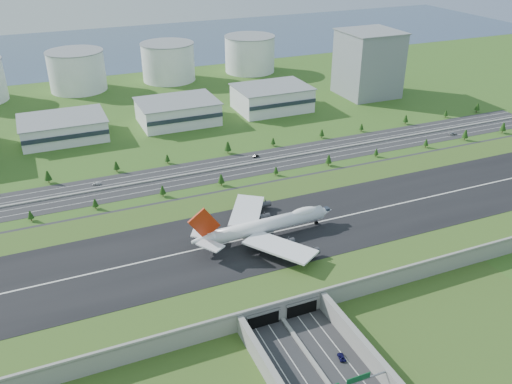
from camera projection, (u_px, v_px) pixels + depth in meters
name	position (u px, v px, depth m)	size (l,w,h in m)	color
ground	(237.00, 255.00, 257.88)	(1200.00, 1200.00, 0.00)	#2E5C1C
airfield_deck	(237.00, 248.00, 255.92)	(520.00, 100.00, 9.20)	gray
north_expressway	(181.00, 176.00, 335.52)	(560.00, 36.00, 0.12)	#28282B
tree_row	(193.00, 166.00, 337.12)	(497.60, 48.70, 8.49)	#3D2819
hangar_mid_a	(63.00, 128.00, 388.88)	(58.00, 42.00, 15.00)	silver
hangar_mid_b	(178.00, 112.00, 418.03)	(58.00, 42.00, 17.00)	silver
hangar_mid_c	(272.00, 98.00, 445.45)	(58.00, 42.00, 19.00)	silver
office_tower	(368.00, 64.00, 474.38)	(46.00, 46.00, 55.00)	gray
fuel_tank_b	(77.00, 71.00, 491.11)	(50.00, 50.00, 35.00)	white
fuel_tank_c	(168.00, 62.00, 520.72)	(50.00, 50.00, 35.00)	white
fuel_tank_d	(250.00, 54.00, 550.34)	(50.00, 50.00, 35.00)	white
bay_water	(92.00, 49.00, 650.30)	(1200.00, 260.00, 0.06)	#354966
boeing_747	(265.00, 225.00, 254.30)	(74.44, 70.30, 23.00)	white
car_2	(342.00, 357.00, 197.66)	(2.19, 4.75, 1.32)	#0C0B3B
car_5	(256.00, 156.00, 360.87)	(1.49, 4.29, 1.41)	black
car_6	(453.00, 134.00, 397.34)	(2.86, 6.21, 1.72)	#A6A7AA
car_7	(96.00, 184.00, 324.24)	(1.96, 4.81, 1.40)	silver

